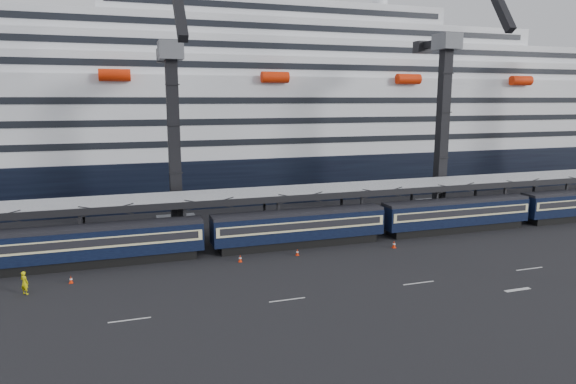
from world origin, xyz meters
The scene contains 12 objects.
ground centered at (0.00, 0.00, 0.00)m, with size 260.00×260.00×0.00m, color black.
lane_markings centered at (8.15, -5.23, 0.01)m, with size 111.00×4.27×0.02m.
train centered at (-4.65, 10.00, 2.20)m, with size 133.05×3.00×4.05m.
canopy centered at (0.00, 14.00, 5.25)m, with size 130.00×6.25×5.53m.
cruise_ship centered at (-1.08, 45.99, 12.34)m, with size 214.09×28.84×34.00m.
crane_dark_near centered at (-20.00, 18.59, 11.93)m, with size 4.50×17.75×35.08m.
crane_dark_mid centered at (15.00, 17.59, 13.36)m, with size 4.50×18.24×39.64m.
worker centered at (-33.96, 3.90, 0.98)m, with size 0.71×0.47×1.95m, color #D7CC0B.
traffic_cone_b centered at (-30.62, 5.49, 0.33)m, with size 0.34×0.34×0.67m.
traffic_cone_c centered at (-15.35, 6.62, 0.36)m, with size 0.37×0.37×0.74m.
traffic_cone_d centered at (-9.33, 6.87, 0.33)m, with size 0.34×0.34×0.68m.
traffic_cone_e centered at (1.40, 6.13, 0.40)m, with size 0.40×0.40×0.81m.
Camera 1 is at (-26.07, -40.60, 15.75)m, focal length 32.00 mm.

